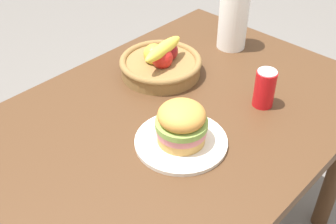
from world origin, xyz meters
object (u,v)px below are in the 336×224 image
Objects in this scene: fruit_basket at (161,63)px; paper_towel_roll at (233,18)px; sandwich at (181,123)px; soda_can at (265,88)px; plate at (181,141)px.

fruit_basket is 1.21× the size of paper_towel_roll.
paper_towel_roll is (0.56, 0.24, 0.05)m from sandwich.
sandwich is 0.62× the size of paper_towel_roll.
paper_towel_roll is at bearing 23.12° from sandwich.
fruit_basket is 0.34m from paper_towel_roll.
paper_towel_roll is at bearing -10.39° from fruit_basket.
soda_can is 0.53× the size of paper_towel_roll.
sandwich is (0.00, 0.00, 0.07)m from plate.
fruit_basket is at bearing 52.91° from plate.
soda_can is 0.38m from fruit_basket.
soda_can is (0.32, -0.07, -0.01)m from sandwich.
plate is 1.80× the size of sandwich.
paper_towel_roll is (0.24, 0.30, 0.06)m from soda_can.
plate is at bearing 168.23° from soda_can.
paper_towel_roll reaches higher than fruit_basket.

